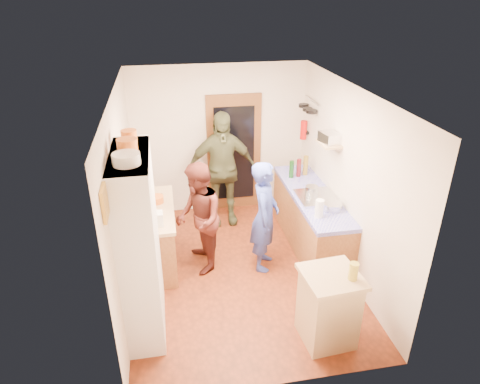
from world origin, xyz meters
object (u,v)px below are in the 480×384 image
object	(u,v)px
person_hob	(267,217)
person_back	(222,169)
hutch_body	(140,246)
right_counter_base	(310,221)
island_base	(328,309)
person_left	(200,217)

from	to	relation	value
person_hob	person_back	xyz separation A→B (m)	(-0.42, 1.41, 0.16)
hutch_body	person_back	xyz separation A→B (m)	(1.27, 2.26, -0.12)
right_counter_base	island_base	xyz separation A→B (m)	(-0.45, -1.96, 0.01)
person_back	island_base	bearing A→B (deg)	-75.72
right_counter_base	person_left	distance (m)	1.79
person_left	person_back	xyz separation A→B (m)	(0.49, 1.23, 0.17)
person_back	person_left	bearing A→B (deg)	-112.53
right_counter_base	island_base	world-z (taller)	island_base
hutch_body	island_base	size ratio (longest dim) A/B	2.56
hutch_body	person_back	world-z (taller)	hutch_body
island_base	person_hob	size ratio (longest dim) A/B	0.53
person_hob	hutch_body	bearing A→B (deg)	135.78
person_left	person_back	world-z (taller)	person_back
person_hob	right_counter_base	bearing A→B (deg)	-41.83
right_counter_base	person_hob	bearing A→B (deg)	-150.92
hutch_body	right_counter_base	bearing A→B (deg)	27.47
hutch_body	island_base	distance (m)	2.26
island_base	person_hob	world-z (taller)	person_hob
hutch_body	person_back	bearing A→B (deg)	60.75
right_counter_base	island_base	size ratio (longest dim) A/B	2.56
hutch_body	person_back	distance (m)	2.59
person_left	person_back	bearing A→B (deg)	154.70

